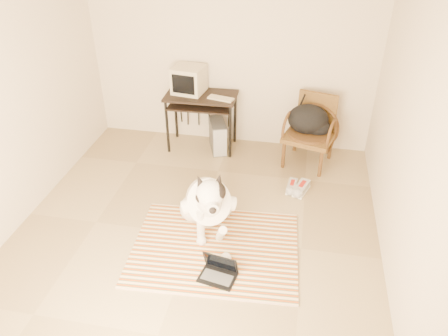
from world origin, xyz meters
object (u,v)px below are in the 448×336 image
(laptop, at_px, (219,271))
(pc_tower, at_px, (218,136))
(backpack, at_px, (310,121))
(crt_monitor, at_px, (189,80))
(computer_desk, at_px, (201,103))
(rattan_chair, at_px, (311,131))
(dog, at_px, (208,203))

(laptop, height_order, pc_tower, pc_tower)
(laptop, xyz_separation_m, backpack, (0.77, 2.40, 0.54))
(crt_monitor, relative_size, pc_tower, 0.91)
(computer_desk, distance_m, crt_monitor, 0.36)
(pc_tower, distance_m, rattan_chair, 1.33)
(computer_desk, xyz_separation_m, rattan_chair, (1.55, -0.11, -0.23))
(crt_monitor, bearing_deg, pc_tower, -14.05)
(backpack, bearing_deg, rattan_chair, -26.07)
(pc_tower, xyz_separation_m, backpack, (1.28, -0.07, 0.40))
(pc_tower, bearing_deg, laptop, -78.40)
(laptop, relative_size, backpack, 0.67)
(dog, xyz_separation_m, rattan_chair, (1.05, 1.69, 0.11))
(pc_tower, relative_size, backpack, 0.88)
(laptop, height_order, computer_desk, computer_desk)
(crt_monitor, xyz_separation_m, backpack, (1.70, -0.18, -0.39))
(dog, distance_m, backpack, 2.00)
(dog, height_order, laptop, dog)
(pc_tower, height_order, rattan_chair, rattan_chair)
(computer_desk, height_order, crt_monitor, crt_monitor)
(crt_monitor, bearing_deg, backpack, -5.90)
(rattan_chair, xyz_separation_m, backpack, (-0.03, 0.01, 0.15))
(dog, height_order, pc_tower, dog)
(laptop, xyz_separation_m, crt_monitor, (-0.93, 2.57, 0.93))
(laptop, height_order, crt_monitor, crt_monitor)
(crt_monitor, xyz_separation_m, rattan_chair, (1.73, -0.19, -0.53))
(rattan_chair, height_order, backpack, rattan_chair)
(dog, relative_size, laptop, 2.95)
(laptop, distance_m, pc_tower, 2.52)
(computer_desk, height_order, rattan_chair, rattan_chair)
(backpack, bearing_deg, laptop, -107.79)
(dog, height_order, rattan_chair, rattan_chair)
(crt_monitor, bearing_deg, computer_desk, -23.84)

